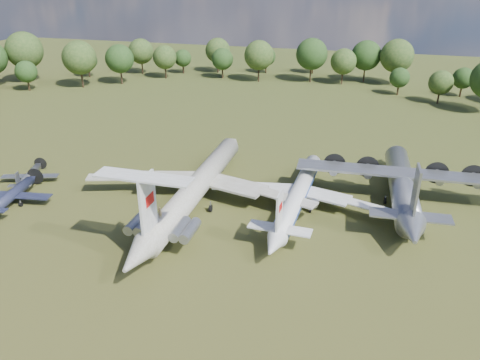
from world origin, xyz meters
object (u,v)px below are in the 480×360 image
(an12_transport, at_px, (402,189))
(small_prop_west, at_px, (12,198))
(il62_airliner, at_px, (197,190))
(person_on_il62, at_px, (160,212))
(tu104_jet, at_px, (298,197))
(small_prop_northwest, at_px, (29,178))

(an12_transport, relative_size, small_prop_west, 2.23)
(il62_airliner, xyz_separation_m, person_on_il62, (-0.11, -13.67, 3.24))
(tu104_jet, xyz_separation_m, person_on_il62, (-15.86, -16.46, 3.81))
(il62_airliner, height_order, tu104_jet, il62_airliner)
(small_prop_west, bearing_deg, person_on_il62, -19.12)
(small_prop_west, distance_m, person_on_il62, 29.31)
(il62_airliner, bearing_deg, tu104_jet, 10.47)
(small_prop_west, bearing_deg, tu104_jet, 5.85)
(il62_airliner, xyz_separation_m, tu104_jet, (15.75, 2.79, -0.56))
(small_prop_northwest, bearing_deg, an12_transport, -8.84)
(small_prop_northwest, bearing_deg, person_on_il62, -40.47)
(il62_airliner, distance_m, an12_transport, 32.71)
(il62_airliner, xyz_separation_m, small_prop_northwest, (-31.16, -0.34, -1.47))
(il62_airliner, relative_size, small_prop_northwest, 3.74)
(tu104_jet, height_order, person_on_il62, person_on_il62)
(small_prop_west, distance_m, small_prop_northwest, 8.11)
(small_prop_northwest, relative_size, person_on_il62, 8.31)
(small_prop_west, bearing_deg, il62_airliner, 7.84)
(il62_airliner, relative_size, tu104_jet, 1.33)
(tu104_jet, distance_m, an12_transport, 16.88)
(tu104_jet, height_order, an12_transport, an12_transport)
(person_on_il62, bearing_deg, il62_airliner, -81.37)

